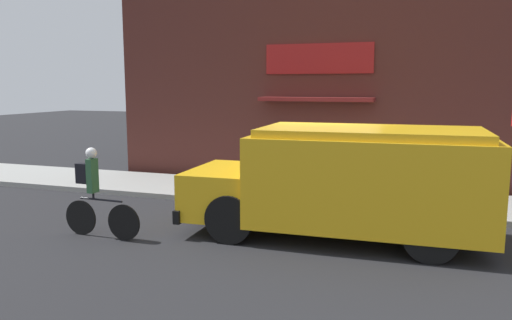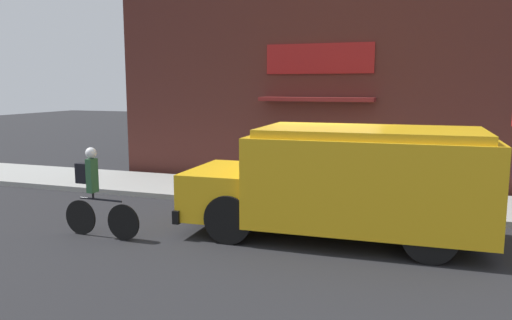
# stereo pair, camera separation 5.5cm
# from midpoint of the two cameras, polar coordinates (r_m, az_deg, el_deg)

# --- Properties ---
(ground_plane) EXTENTS (70.00, 70.00, 0.00)m
(ground_plane) POSITION_cam_midpoint_polar(r_m,az_deg,el_deg) (10.90, 6.89, -5.92)
(ground_plane) COLOR #232326
(sidewalk) EXTENTS (28.00, 2.52, 0.12)m
(sidewalk) POSITION_cam_midpoint_polar(r_m,az_deg,el_deg) (12.08, 8.14, -4.20)
(sidewalk) COLOR #999993
(sidewalk) RESTS_ON ground_plane
(storefront) EXTENTS (13.08, 0.76, 5.80)m
(storefront) POSITION_cam_midpoint_polar(r_m,az_deg,el_deg) (13.38, 9.66, 9.22)
(storefront) COLOR #4C231E
(storefront) RESTS_ON ground_plane
(school_bus) EXTENTS (5.38, 2.64, 1.98)m
(school_bus) POSITION_cam_midpoint_polar(r_m,az_deg,el_deg) (8.96, 10.36, -2.29)
(school_bus) COLOR yellow
(school_bus) RESTS_ON ground_plane
(cyclist) EXTENTS (1.57, 0.20, 1.62)m
(cyclist) POSITION_cam_midpoint_polar(r_m,az_deg,el_deg) (9.38, -18.05, -3.74)
(cyclist) COLOR black
(cyclist) RESTS_ON ground_plane
(trash_bin) EXTENTS (0.63, 0.63, 0.75)m
(trash_bin) POSITION_cam_midpoint_polar(r_m,az_deg,el_deg) (12.38, 1.48, -1.73)
(trash_bin) COLOR #2D5138
(trash_bin) RESTS_ON sidewalk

